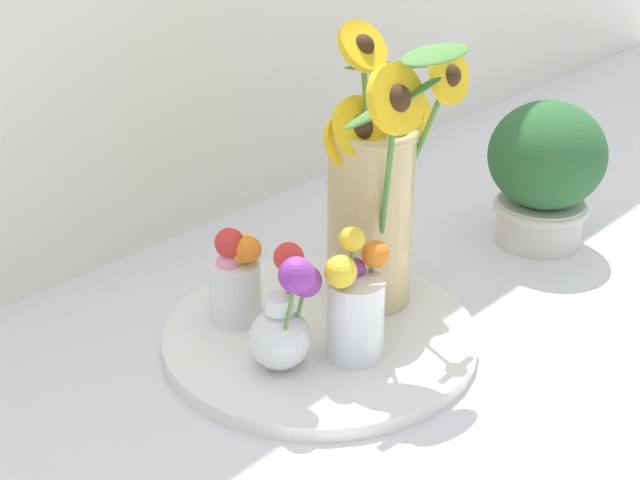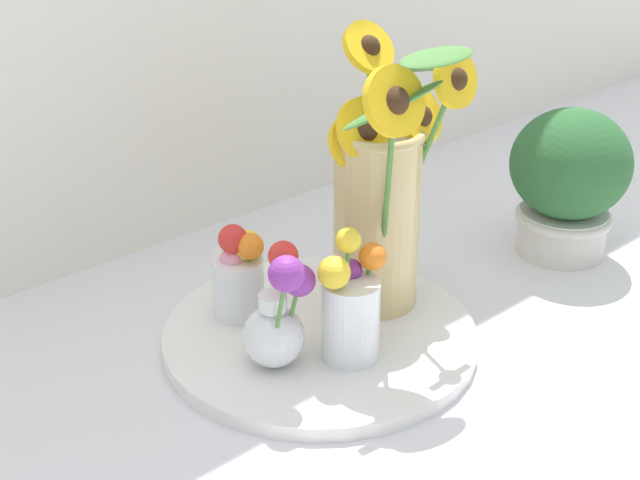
{
  "view_description": "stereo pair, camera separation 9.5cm",
  "coord_description": "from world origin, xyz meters",
  "px_view_note": "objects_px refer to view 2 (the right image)",
  "views": [
    {
      "loc": [
        -0.67,
        -0.56,
        0.63
      ],
      "look_at": [
        0.04,
        0.1,
        0.15
      ],
      "focal_mm": 50.0,
      "sensor_mm": 36.0,
      "label": 1
    },
    {
      "loc": [
        -0.6,
        -0.63,
        0.63
      ],
      "look_at": [
        0.04,
        0.1,
        0.15
      ],
      "focal_mm": 50.0,
      "sensor_mm": 36.0,
      "label": 2
    }
  ],
  "objects_px": {
    "vase_small_center": "(351,307)",
    "mason_jar_sunflowers": "(380,197)",
    "potted_plant": "(569,179)",
    "serving_tray": "(320,336)",
    "vase_bulb_right": "(278,318)",
    "vase_small_back": "(240,273)"
  },
  "relations": [
    {
      "from": "mason_jar_sunflowers",
      "to": "vase_small_center",
      "type": "distance_m",
      "value": 0.16
    },
    {
      "from": "vase_small_center",
      "to": "potted_plant",
      "type": "xyz_separation_m",
      "value": [
        0.46,
        0.02,
        0.03
      ]
    },
    {
      "from": "serving_tray",
      "to": "mason_jar_sunflowers",
      "type": "height_order",
      "value": "mason_jar_sunflowers"
    },
    {
      "from": "vase_small_center",
      "to": "vase_bulb_right",
      "type": "xyz_separation_m",
      "value": [
        -0.08,
        0.04,
        -0.0
      ]
    },
    {
      "from": "potted_plant",
      "to": "serving_tray",
      "type": "bearing_deg",
      "value": 173.25
    },
    {
      "from": "vase_small_center",
      "to": "serving_tray",
      "type": "bearing_deg",
      "value": 80.16
    },
    {
      "from": "vase_small_center",
      "to": "mason_jar_sunflowers",
      "type": "bearing_deg",
      "value": 31.54
    },
    {
      "from": "vase_small_center",
      "to": "vase_small_back",
      "type": "distance_m",
      "value": 0.17
    },
    {
      "from": "mason_jar_sunflowers",
      "to": "vase_small_back",
      "type": "xyz_separation_m",
      "value": [
        -0.16,
        0.09,
        -0.09
      ]
    },
    {
      "from": "potted_plant",
      "to": "mason_jar_sunflowers",
      "type": "bearing_deg",
      "value": 170.69
    },
    {
      "from": "serving_tray",
      "to": "potted_plant",
      "type": "distance_m",
      "value": 0.46
    },
    {
      "from": "serving_tray",
      "to": "vase_bulb_right",
      "type": "relative_size",
      "value": 2.45
    },
    {
      "from": "mason_jar_sunflowers",
      "to": "vase_bulb_right",
      "type": "distance_m",
      "value": 0.21
    },
    {
      "from": "serving_tray",
      "to": "vase_small_back",
      "type": "relative_size",
      "value": 3.12
    },
    {
      "from": "vase_small_center",
      "to": "potted_plant",
      "type": "height_order",
      "value": "potted_plant"
    },
    {
      "from": "mason_jar_sunflowers",
      "to": "potted_plant",
      "type": "relative_size",
      "value": 1.66
    },
    {
      "from": "vase_bulb_right",
      "to": "potted_plant",
      "type": "bearing_deg",
      "value": -2.86
    },
    {
      "from": "vase_small_back",
      "to": "potted_plant",
      "type": "distance_m",
      "value": 0.52
    },
    {
      "from": "serving_tray",
      "to": "vase_small_center",
      "type": "relative_size",
      "value": 2.41
    },
    {
      "from": "serving_tray",
      "to": "potted_plant",
      "type": "relative_size",
      "value": 1.76
    },
    {
      "from": "serving_tray",
      "to": "potted_plant",
      "type": "height_order",
      "value": "potted_plant"
    },
    {
      "from": "vase_bulb_right",
      "to": "vase_small_center",
      "type": "bearing_deg",
      "value": -28.73
    }
  ]
}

